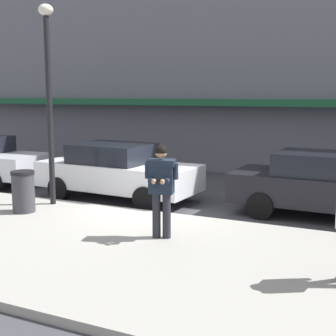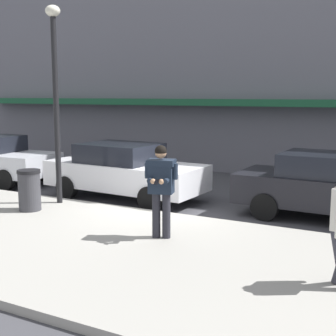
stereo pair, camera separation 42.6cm
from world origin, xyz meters
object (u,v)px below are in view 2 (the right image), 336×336
parked_sedan_mid (124,171)px  parked_sedan_far (334,186)px  man_texting_on_phone (161,181)px  street_lamp_post (55,84)px  trash_bin (29,190)px

parked_sedan_mid → parked_sedan_far: size_ratio=1.01×
parked_sedan_far → man_texting_on_phone: bearing=-126.9°
parked_sedan_mid → man_texting_on_phone: bearing=-46.9°
street_lamp_post → trash_bin: bearing=-94.9°
parked_sedan_far → man_texting_on_phone: man_texting_on_phone is taller
street_lamp_post → parked_sedan_far: bearing=18.4°
parked_sedan_mid → man_texting_on_phone: 4.25m
parked_sedan_far → trash_bin: (-6.46, -3.08, -0.16)m
parked_sedan_far → trash_bin: parked_sedan_far is taller
parked_sedan_far → trash_bin: 7.15m
parked_sedan_far → parked_sedan_mid: bearing=-175.7°
parked_sedan_mid → trash_bin: size_ratio=4.69×
parked_sedan_mid → trash_bin: bearing=-109.3°
parked_sedan_far → man_texting_on_phone: 4.40m
parked_sedan_mid → street_lamp_post: 3.03m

